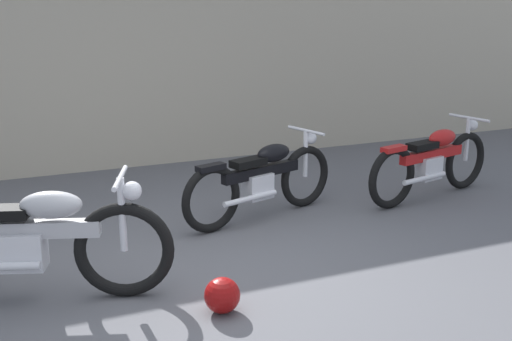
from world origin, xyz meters
The scene contains 6 objects.
ground_plane centered at (0.00, 0.00, 0.00)m, with size 40.00×40.00×0.00m, color #56565B.
building_wall centered at (0.00, 4.02, 1.56)m, with size 18.00×0.30×3.11m, color #B2A893.
helmet centered at (-0.15, -0.51, 0.13)m, with size 0.27×0.27×0.27m, color maroon.
motorcycle_black centered at (0.95, 1.27, 0.42)m, with size 1.90×0.76×0.88m.
motorcycle_silver centered at (-1.40, 0.25, 0.47)m, with size 2.09×0.92×0.98m.
motorcycle_red centered at (3.03, 1.16, 0.43)m, with size 1.96×0.68×0.89m.
Camera 1 is at (-1.56, -4.48, 2.24)m, focal length 44.02 mm.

